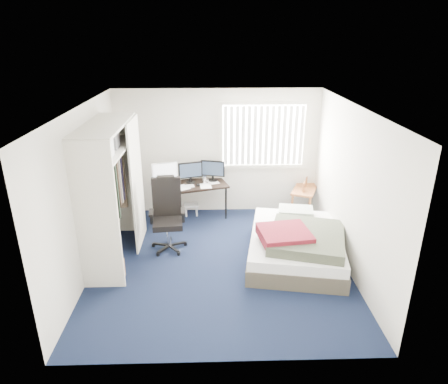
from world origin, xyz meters
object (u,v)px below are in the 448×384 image
desk (190,182)px  nightstand (305,191)px  office_chair (168,221)px  bed (297,243)px

desk → nightstand: size_ratio=1.67×
office_chair → bed: (2.13, -0.46, -0.20)m
nightstand → bed: size_ratio=0.42×
desk → bed: size_ratio=0.71×
office_chair → bed: office_chair is taller
desk → nightstand: desk is taller
desk → office_chair: office_chair is taller
nightstand → bed: 1.81m
nightstand → office_chair: bearing=-154.4°
nightstand → bed: nightstand is taller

